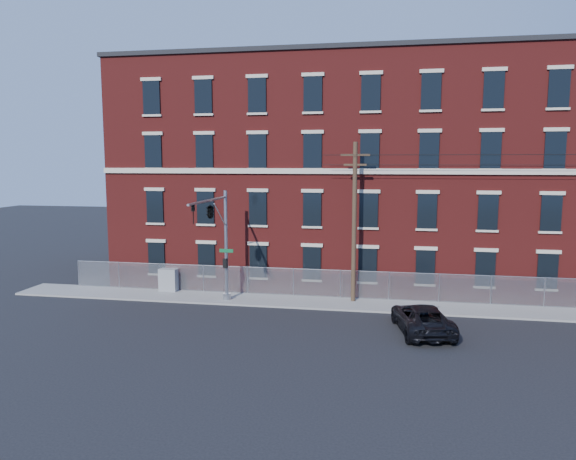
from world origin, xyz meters
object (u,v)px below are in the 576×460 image
(utility_pole_near, at_px, (354,219))
(utility_cabinet, at_px, (168,280))
(traffic_signal_mast, at_px, (214,222))
(pickup_truck, at_px, (422,318))

(utility_pole_near, xyz_separation_m, utility_cabinet, (-12.60, 0.40, -4.45))
(traffic_signal_mast, height_order, utility_cabinet, traffic_signal_mast)
(traffic_signal_mast, relative_size, pickup_truck, 1.30)
(traffic_signal_mast, distance_m, utility_cabinet, 7.48)
(utility_pole_near, height_order, utility_cabinet, utility_pole_near)
(traffic_signal_mast, relative_size, utility_pole_near, 0.70)
(utility_cabinet, bearing_deg, utility_pole_near, -0.08)
(utility_pole_near, relative_size, utility_cabinet, 6.53)
(utility_pole_near, distance_m, utility_cabinet, 13.37)
(traffic_signal_mast, xyz_separation_m, utility_cabinet, (-4.60, 3.82, -4.50))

